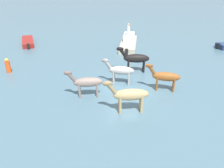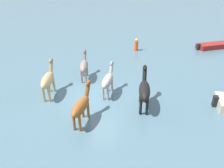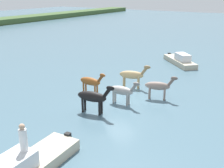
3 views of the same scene
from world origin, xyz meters
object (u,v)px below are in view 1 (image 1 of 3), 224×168
(horse_rear_stallion, at_px, (120,70))
(person_boatman_standing, at_px, (128,30))
(horse_dark_mare, at_px, (129,95))
(horse_chestnut_trailing, at_px, (165,77))
(horse_mid_herd, at_px, (87,82))
(boat_launch_far, at_px, (129,43))
(buoy_channel_marker, at_px, (8,66))
(boat_motor_center, at_px, (28,42))
(horse_pinto_flank, at_px, (135,58))

(horse_rear_stallion, height_order, person_boatman_standing, person_boatman_standing)
(horse_dark_mare, relative_size, horse_chestnut_trailing, 1.09)
(horse_mid_herd, xyz_separation_m, person_boatman_standing, (-10.93, 0.94, 0.81))
(horse_chestnut_trailing, distance_m, boat_launch_far, 9.99)
(horse_chestnut_trailing, relative_size, buoy_channel_marker, 1.96)
(boat_motor_center, bearing_deg, horse_dark_mare, -163.57)
(boat_launch_far, xyz_separation_m, person_boatman_standing, (0.18, -0.05, 1.44))
(horse_rear_stallion, xyz_separation_m, boat_launch_far, (-8.92, -0.66, -0.63))
(horse_dark_mare, distance_m, person_boatman_standing, 12.15)
(horse_mid_herd, height_order, person_boatman_standing, person_boatman_standing)
(horse_chestnut_trailing, height_order, person_boatman_standing, person_boatman_standing)
(horse_dark_mare, xyz_separation_m, horse_pinto_flank, (-5.48, -0.30, 0.03))
(buoy_channel_marker, bearing_deg, horse_mid_herd, 72.34)
(person_boatman_standing, height_order, buoy_channel_marker, person_boatman_standing)
(horse_dark_mare, distance_m, horse_pinto_flank, 5.49)
(horse_pinto_flank, relative_size, person_boatman_standing, 2.12)
(horse_mid_herd, distance_m, horse_chestnut_trailing, 4.90)
(boat_launch_far, height_order, person_boatman_standing, person_boatman_standing)
(horse_pinto_flank, distance_m, boat_motor_center, 13.53)
(horse_dark_mare, height_order, buoy_channel_marker, horse_dark_mare)
(boat_motor_center, relative_size, buoy_channel_marker, 3.57)
(horse_mid_herd, height_order, horse_chestnut_trailing, horse_mid_herd)
(horse_dark_mare, relative_size, horse_mid_herd, 1.09)
(horse_mid_herd, xyz_separation_m, horse_chestnut_trailing, (-1.80, 4.56, -0.00))
(horse_pinto_flank, xyz_separation_m, horse_mid_herd, (4.41, -2.40, -0.12))
(horse_mid_herd, distance_m, horse_rear_stallion, 2.74)
(horse_dark_mare, xyz_separation_m, horse_rear_stallion, (-3.26, -1.05, -0.09))
(horse_pinto_flank, xyz_separation_m, buoy_channel_marker, (2.16, -9.45, -0.56))
(horse_mid_herd, xyz_separation_m, horse_rear_stallion, (-2.19, 1.64, -0.01))
(horse_chestnut_trailing, bearing_deg, horse_pinto_flank, -51.49)
(horse_rear_stallion, bearing_deg, buoy_channel_marker, -3.80)
(horse_mid_herd, distance_m, buoy_channel_marker, 7.41)
(horse_rear_stallion, height_order, boat_launch_far, horse_rear_stallion)
(person_boatman_standing, bearing_deg, horse_dark_mare, 8.35)
(horse_dark_mare, relative_size, boat_launch_far, 0.41)
(horse_rear_stallion, height_order, boat_motor_center, horse_rear_stallion)
(horse_dark_mare, bearing_deg, horse_mid_herd, -38.68)
(horse_pinto_flank, relative_size, boat_launch_far, 0.43)
(horse_dark_mare, xyz_separation_m, boat_motor_center, (-10.70, -12.75, -0.88))
(boat_launch_far, bearing_deg, horse_dark_mare, -176.35)
(boat_motor_center, xyz_separation_m, buoy_channel_marker, (7.38, 3.00, 0.35))
(horse_pinto_flank, bearing_deg, boat_launch_far, -87.96)
(boat_motor_center, xyz_separation_m, person_boatman_standing, (-1.31, 10.99, 1.60))
(horse_dark_mare, height_order, boat_motor_center, horse_dark_mare)
(boat_launch_far, bearing_deg, buoy_channel_marker, 133.46)
(horse_pinto_flank, height_order, boat_launch_far, horse_pinto_flank)
(horse_dark_mare, height_order, horse_rear_stallion, horse_dark_mare)
(horse_rear_stallion, xyz_separation_m, person_boatman_standing, (-8.74, -0.71, 0.81))
(horse_dark_mare, bearing_deg, buoy_channel_marker, -35.74)
(horse_dark_mare, bearing_deg, horse_rear_stallion, -89.02)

